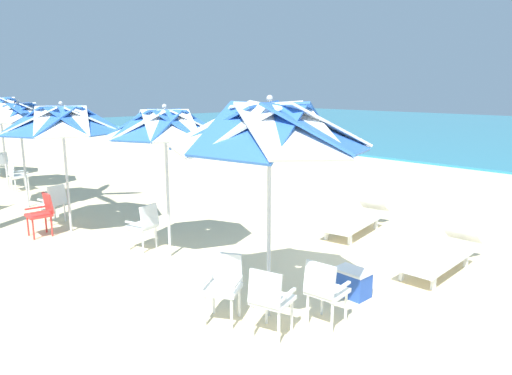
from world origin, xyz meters
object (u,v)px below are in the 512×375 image
at_px(cooler_box, 352,282).
at_px(beach_umbrella_0, 270,128).
at_px(plastic_chair_7, 17,174).
at_px(beach_umbrella_1, 165,125).
at_px(plastic_chair_0, 270,298).
at_px(sun_lounger_0, 441,254).
at_px(plastic_chair_1, 224,283).
at_px(plastic_chair_3, 144,224).
at_px(beach_umbrella_4, 0,108).
at_px(sun_lounger_1, 356,219).
at_px(beach_umbrella_3, 19,114).
at_px(plastic_chair_2, 325,289).
at_px(beach_umbrella_2, 62,121).
at_px(plastic_chair_4, 42,212).
at_px(plastic_chair_9, 0,163).
at_px(plastic_chair_5, 54,201).

bearing_deg(cooler_box, beach_umbrella_0, -106.54).
relative_size(plastic_chair_7, cooler_box, 1.73).
bearing_deg(cooler_box, beach_umbrella_1, -162.95).
bearing_deg(plastic_chair_0, sun_lounger_0, 82.78).
bearing_deg(sun_lounger_0, plastic_chair_1, -107.71).
xyz_separation_m(plastic_chair_3, beach_umbrella_4, (-7.55, -0.15, 1.89)).
height_order(plastic_chair_1, beach_umbrella_4, beach_umbrella_4).
xyz_separation_m(beach_umbrella_0, plastic_chair_7, (-10.52, 0.18, -1.97)).
bearing_deg(sun_lounger_1, plastic_chair_1, -77.02).
distance_m(beach_umbrella_0, cooler_box, 2.65).
xyz_separation_m(plastic_chair_0, beach_umbrella_4, (-11.36, 0.41, 1.89)).
bearing_deg(beach_umbrella_3, plastic_chair_7, 168.60).
height_order(plastic_chair_3, beach_umbrella_3, beach_umbrella_3).
xyz_separation_m(plastic_chair_7, cooler_box, (10.92, 1.14, -0.30)).
height_order(plastic_chair_2, plastic_chair_3, same).
height_order(beach_umbrella_1, beach_umbrella_4, beach_umbrella_4).
xyz_separation_m(plastic_chair_1, plastic_chair_2, (1.01, 0.80, 0.00)).
bearing_deg(beach_umbrella_2, plastic_chair_7, 174.16).
height_order(plastic_chair_2, sun_lounger_0, plastic_chair_2).
distance_m(beach_umbrella_0, plastic_chair_0, 2.04).
relative_size(plastic_chair_2, plastic_chair_7, 1.00).
bearing_deg(beach_umbrella_2, beach_umbrella_0, 3.39).
distance_m(beach_umbrella_2, sun_lounger_1, 6.32).
bearing_deg(plastic_chair_4, sun_lounger_0, 32.05).
relative_size(beach_umbrella_0, plastic_chair_3, 3.31).
relative_size(plastic_chair_4, beach_umbrella_3, 0.32).
bearing_deg(plastic_chair_9, plastic_chair_5, -6.66).
bearing_deg(plastic_chair_2, plastic_chair_4, -169.42).
relative_size(beach_umbrella_2, sun_lounger_0, 1.24).
xyz_separation_m(beach_umbrella_2, plastic_chair_9, (-7.58, 0.79, -1.81)).
relative_size(beach_umbrella_0, beach_umbrella_3, 1.08).
distance_m(plastic_chair_5, plastic_chair_7, 4.17).
height_order(beach_umbrella_1, plastic_chair_4, beach_umbrella_1).
xyz_separation_m(beach_umbrella_0, plastic_chair_0, (0.37, -0.35, -1.97)).
relative_size(plastic_chair_4, sun_lounger_1, 0.39).
distance_m(plastic_chair_1, sun_lounger_1, 4.57).
height_order(plastic_chair_1, beach_umbrella_1, beach_umbrella_1).
bearing_deg(sun_lounger_1, plastic_chair_0, -68.01).
relative_size(beach_umbrella_1, sun_lounger_1, 1.21).
xyz_separation_m(beach_umbrella_1, plastic_chair_4, (-2.81, -1.18, -1.83)).
bearing_deg(plastic_chair_3, cooler_box, 16.26).
bearing_deg(plastic_chair_1, plastic_chair_3, 167.72).
distance_m(plastic_chair_1, plastic_chair_4, 5.30).
distance_m(beach_umbrella_0, plastic_chair_2, 2.11).
height_order(plastic_chair_1, plastic_chair_5, same).
distance_m(beach_umbrella_1, plastic_chair_9, 10.45).
bearing_deg(beach_umbrella_3, plastic_chair_5, -1.90).
distance_m(plastic_chair_3, beach_umbrella_3, 5.23).
bearing_deg(beach_umbrella_4, plastic_chair_1, -2.84).
relative_size(plastic_chair_3, sun_lounger_1, 0.39).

